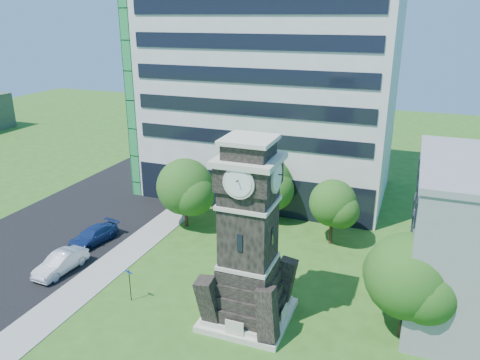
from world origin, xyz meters
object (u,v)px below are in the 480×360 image
at_px(clock_tower, 248,246).
at_px(car_street_north, 93,235).
at_px(car_street_mid, 61,263).
at_px(car_east_lot, 472,348).
at_px(street_sign, 130,282).

relative_size(clock_tower, car_street_north, 2.54).
bearing_deg(car_street_north, car_street_mid, -71.28).
height_order(car_street_north, car_east_lot, car_street_north).
bearing_deg(car_street_north, car_east_lot, 2.13).
xyz_separation_m(car_street_mid, car_street_north, (-0.74, 4.93, -0.06)).
relative_size(car_street_mid, car_street_north, 0.96).
distance_m(car_street_north, street_sign, 10.25).
height_order(car_street_mid, car_street_north, car_street_mid).
height_order(car_street_north, street_sign, street_sign).
relative_size(car_street_mid, car_east_lot, 1.03).
xyz_separation_m(car_east_lot, street_sign, (-21.74, -2.16, 0.88)).
distance_m(car_street_mid, street_sign, 7.43).
bearing_deg(car_street_mid, street_sign, -7.28).
bearing_deg(clock_tower, street_sign, -172.39).
xyz_separation_m(car_street_mid, street_sign, (7.26, -1.42, 0.74)).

